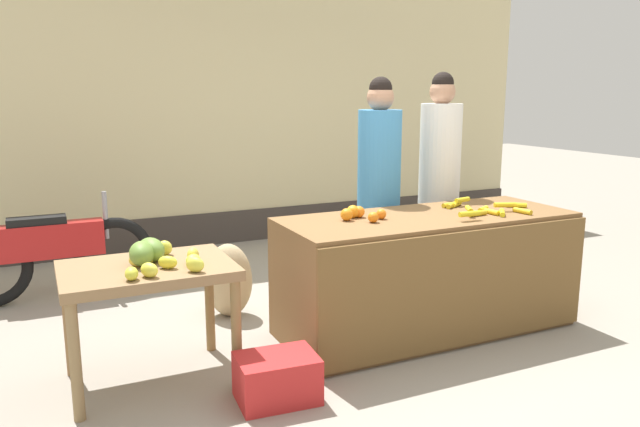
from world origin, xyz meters
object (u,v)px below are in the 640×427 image
Objects in this scene: parked_motorcycle at (53,252)px; produce_sack at (229,280)px; vendor_woman_white_shirt at (439,184)px; produce_crate at (277,378)px; vendor_woman_blue_shirt at (379,192)px.

parked_motorcycle is 1.54m from produce_sack.
produce_crate is (-1.93, -1.20, -0.80)m from vendor_woman_white_shirt.
produce_sack is at bearing -39.01° from parked_motorcycle.
produce_crate is 0.78× the size of produce_sack.
parked_motorcycle reaches higher than produce_crate.
vendor_woman_blue_shirt is 0.98× the size of vendor_woman_white_shirt.
vendor_woman_white_shirt is at bearing -21.14° from parked_motorcycle.
produce_sack is at bearing 83.95° from produce_crate.
produce_sack is at bearing 170.18° from vendor_woman_blue_shirt.
produce_sack is (-1.18, 0.21, -0.63)m from vendor_woman_blue_shirt.
vendor_woman_white_shirt is 3.27× the size of produce_sack.
parked_motorcycle is at bearing 153.78° from vendor_woman_blue_shirt.
produce_sack reaches higher than produce_crate.
vendor_woman_blue_shirt is 4.10× the size of produce_crate.
vendor_woman_blue_shirt is 3.19× the size of produce_sack.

